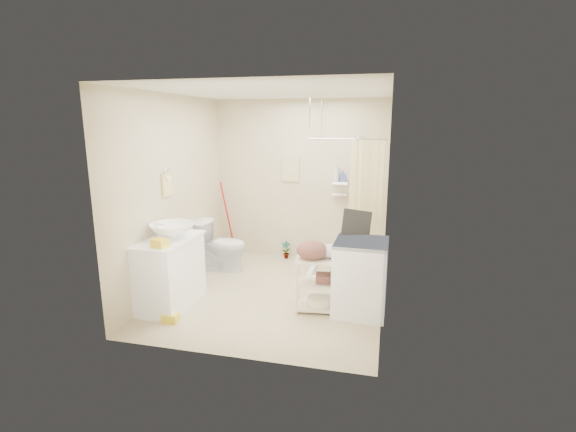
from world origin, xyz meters
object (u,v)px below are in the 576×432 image
object	(u,v)px
vanity	(170,272)
toilet	(222,245)
washing_machine	(360,277)
laundry_rack	(320,279)

from	to	relation	value
vanity	toilet	distance (m)	1.37
washing_machine	laundry_rack	xyz separation A→B (m)	(-0.47, -0.06, -0.05)
toilet	laundry_rack	distance (m)	2.02
vanity	washing_machine	size ratio (longest dim) A/B	1.10
vanity	laundry_rack	xyz separation A→B (m)	(1.83, 0.28, -0.03)
vanity	toilet	size ratio (longest dim) A/B	1.26
vanity	washing_machine	xyz separation A→B (m)	(2.30, 0.35, 0.01)
vanity	washing_machine	world-z (taller)	washing_machine
vanity	laundry_rack	distance (m)	1.85
washing_machine	laundry_rack	bearing A→B (deg)	-171.18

